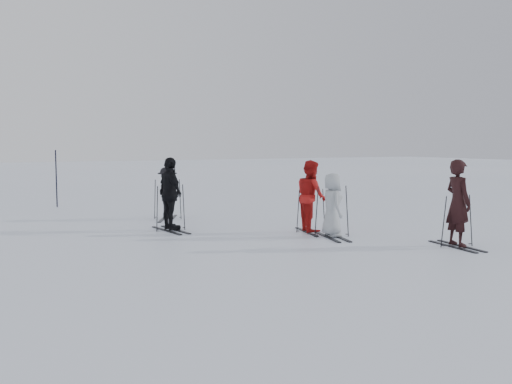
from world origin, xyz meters
TOP-DOWN VIEW (x-y plane):
  - ground at (0.00, 0.00)m, footprint 120.00×120.00m
  - skier_near_dark at (2.69, -3.73)m, footprint 0.57×0.78m
  - skier_red at (0.92, -0.39)m, footprint 0.89×1.05m
  - skier_grey at (0.96, -1.27)m, footprint 0.68×0.87m
  - skier_uphill_left at (-2.29, 1.59)m, footprint 0.60×1.19m
  - skier_uphill_far at (-1.59, 3.88)m, footprint 1.00×1.19m
  - skis_near_dark at (2.69, -3.73)m, footprint 1.78×1.11m
  - skis_red at (0.92, -0.39)m, footprint 1.77×1.19m
  - skis_grey at (0.96, -1.27)m, footprint 2.01×1.39m
  - skis_uphill_left at (-2.29, 1.59)m, footprint 1.84×1.11m
  - skis_uphill_far at (-1.59, 3.88)m, footprint 1.98×1.62m
  - piste_marker at (-4.12, 8.89)m, footprint 0.06×0.06m

SIDE VIEW (x-z plane):
  - ground at x=0.00m, z-range 0.00..0.00m
  - skis_red at x=0.92m, z-range 0.00..1.18m
  - skis_near_dark at x=2.69m, z-range 0.00..1.22m
  - skis_uphill_left at x=-2.29m, z-range 0.00..1.28m
  - skis_uphill_far at x=-1.59m, z-range 0.00..1.28m
  - skis_grey at x=0.96m, z-range 0.00..1.33m
  - skier_grey at x=0.96m, z-range 0.00..1.58m
  - skier_uphill_far at x=-1.59m, z-range 0.00..1.60m
  - skier_red at x=0.92m, z-range 0.00..1.88m
  - skier_uphill_left at x=-2.29m, z-range 0.00..1.95m
  - skier_near_dark at x=2.69m, z-range 0.00..1.97m
  - piste_marker at x=-4.12m, z-range 0.00..2.10m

